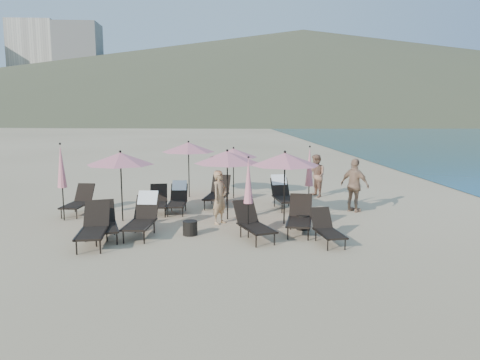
{
  "coord_description": "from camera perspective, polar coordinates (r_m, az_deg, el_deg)",
  "views": [
    {
      "loc": [
        -0.82,
        -12.57,
        3.54
      ],
      "look_at": [
        0.17,
        3.5,
        1.1
      ],
      "focal_mm": 35.0,
      "sensor_mm": 36.0,
      "label": 1
    }
  ],
  "objects": [
    {
      "name": "volcanic_headland",
      "position": [
        324.17,
        9.58,
        12.56
      ],
      "size": [
        690.0,
        690.0,
        55.0
      ],
      "color": "brown",
      "rests_on": "ground"
    },
    {
      "name": "side_table_0",
      "position": [
        13.4,
        -6.1,
        -5.84
      ],
      "size": [
        0.42,
        0.42,
        0.41
      ],
      "primitive_type": "cylinder",
      "color": "black",
      "rests_on": "ground"
    },
    {
      "name": "lounger_1",
      "position": [
        13.5,
        -16.17,
        -4.96
      ],
      "size": [
        1.05,
        1.78,
        0.96
      ],
      "rotation": [
        0.0,
        0.0,
        0.27
      ],
      "color": "black",
      "rests_on": "ground"
    },
    {
      "name": "umbrella_open_2",
      "position": [
        14.38,
        5.49,
        2.55
      ],
      "size": [
        2.13,
        2.13,
        2.3
      ],
      "color": "black",
      "rests_on": "ground"
    },
    {
      "name": "side_table_1",
      "position": [
        14.06,
        7.64,
        -5.12
      ],
      "size": [
        0.38,
        0.38,
        0.44
      ],
      "primitive_type": "cylinder",
      "color": "black",
      "rests_on": "ground"
    },
    {
      "name": "lounger_7",
      "position": [
        16.35,
        -9.94,
        -2.49
      ],
      "size": [
        0.71,
        1.63,
        0.91
      ],
      "rotation": [
        0.0,
        0.0,
        0.06
      ],
      "color": "black",
      "rests_on": "ground"
    },
    {
      "name": "lounger_2",
      "position": [
        13.6,
        -11.78,
        -4.28
      ],
      "size": [
        0.89,
        1.91,
        1.15
      ],
      "rotation": [
        0.0,
        0.0,
        -0.12
      ],
      "color": "black",
      "rests_on": "ground"
    },
    {
      "name": "umbrella_open_3",
      "position": [
        18.95,
        -6.3,
        3.99
      ],
      "size": [
        2.13,
        2.13,
        2.3
      ],
      "color": "black",
      "rests_on": "ground"
    },
    {
      "name": "umbrella_open_0",
      "position": [
        15.16,
        -14.37,
        2.54
      ],
      "size": [
        2.11,
        2.11,
        2.27
      ],
      "color": "black",
      "rests_on": "ground"
    },
    {
      "name": "umbrella_open_1",
      "position": [
        14.91,
        -1.56,
        2.77
      ],
      "size": [
        2.12,
        2.12,
        2.29
      ],
      "color": "black",
      "rests_on": "ground"
    },
    {
      "name": "lounger_5",
      "position": [
        12.74,
        10.57,
        -5.82
      ],
      "size": [
        0.72,
        1.53,
        0.85
      ],
      "rotation": [
        0.0,
        0.0,
        0.11
      ],
      "color": "black",
      "rests_on": "ground"
    },
    {
      "name": "lounger_4",
      "position": [
        13.65,
        7.28,
        -4.43
      ],
      "size": [
        1.06,
        1.87,
        1.01
      ],
      "rotation": [
        0.0,
        0.0,
        -0.24
      ],
      "color": "black",
      "rests_on": "ground"
    },
    {
      "name": "lounger_0",
      "position": [
        12.93,
        -17.41,
        -5.45
      ],
      "size": [
        0.82,
        1.85,
        1.04
      ],
      "rotation": [
        0.0,
        0.0,
        0.07
      ],
      "color": "black",
      "rests_on": "ground"
    },
    {
      "name": "lounger_9",
      "position": [
        17.28,
        -2.75,
        -1.54
      ],
      "size": [
        1.1,
        1.95,
        1.06
      ],
      "rotation": [
        0.0,
        0.0,
        -0.23
      ],
      "color": "black",
      "rests_on": "ground"
    },
    {
      "name": "umbrella_open_4",
      "position": [
        18.56,
        -0.8,
        3.32
      ],
      "size": [
        1.92,
        1.92,
        2.07
      ],
      "color": "black",
      "rests_on": "ground"
    },
    {
      "name": "beachgoer_c",
      "position": [
        16.67,
        13.81,
        -0.63
      ],
      "size": [
        1.06,
        1.13,
        1.87
      ],
      "primitive_type": "imported",
      "rotation": [
        0.0,
        0.0,
        2.28
      ],
      "color": "#A67D5E",
      "rests_on": "ground"
    },
    {
      "name": "lounger_6",
      "position": [
        16.88,
        -19.07,
        -2.43
      ],
      "size": [
        0.86,
        1.72,
        0.95
      ],
      "rotation": [
        0.0,
        0.0,
        -0.15
      ],
      "color": "black",
      "rests_on": "ground"
    },
    {
      "name": "ground",
      "position": [
        13.09,
        0.18,
        -7.08
      ],
      "size": [
        800.0,
        800.0,
        0.0
      ],
      "primitive_type": "plane",
      "color": "#D6BA8C",
      "rests_on": "ground"
    },
    {
      "name": "umbrella_closed_1",
      "position": [
        15.66,
        8.46,
        1.56
      ],
      "size": [
        0.28,
        0.28,
        2.36
      ],
      "color": "black",
      "rests_on": "ground"
    },
    {
      "name": "umbrella_closed_0",
      "position": [
        12.79,
        1.03,
        -0.16
      ],
      "size": [
        0.27,
        0.27,
        2.28
      ],
      "color": "black",
      "rests_on": "ground"
    },
    {
      "name": "umbrella_closed_2",
      "position": [
        15.84,
        -20.96,
        1.53
      ],
      "size": [
        0.29,
        0.29,
        2.5
      ],
      "color": "black",
      "rests_on": "ground"
    },
    {
      "name": "lounger_8",
      "position": [
        16.41,
        -7.58,
        -2.19
      ],
      "size": [
        0.67,
        1.65,
        1.01
      ],
      "rotation": [
        0.0,
        0.0,
        -0.05
      ],
      "color": "black",
      "rests_on": "ground"
    },
    {
      "name": "hotel_skyline",
      "position": [
        299.28,
        -22.09,
        11.95
      ],
      "size": [
        109.0,
        82.0,
        55.0
      ],
      "color": "beige",
      "rests_on": "ground"
    },
    {
      "name": "lounger_3",
      "position": [
        12.9,
        1.61,
        -5.23
      ],
      "size": [
        1.14,
        1.8,
        0.97
      ],
      "rotation": [
        0.0,
        0.0,
        0.33
      ],
      "color": "black",
      "rests_on": "ground"
    },
    {
      "name": "beachgoer_a",
      "position": [
        14.52,
        -2.49,
        -2.12
      ],
      "size": [
        0.69,
        0.73,
        1.67
      ],
      "primitive_type": "imported",
      "rotation": [
        0.0,
        0.0,
        0.93
      ],
      "color": "tan",
      "rests_on": "ground"
    },
    {
      "name": "lounger_10",
      "position": [
        17.06,
        5.25,
        -1.57
      ],
      "size": [
        0.84,
        1.85,
        1.12
      ],
      "rotation": [
        0.0,
        0.0,
        0.11
      ],
      "color": "black",
      "rests_on": "ground"
    },
    {
      "name": "beachgoer_b",
      "position": [
        19.23,
        9.26,
        0.52
      ],
      "size": [
        0.87,
        1.0,
        1.73
      ],
      "primitive_type": "imported",
      "rotation": [
        0.0,
        0.0,
        -1.27
      ],
      "color": "#9C6B50",
      "rests_on": "ground"
    }
  ]
}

